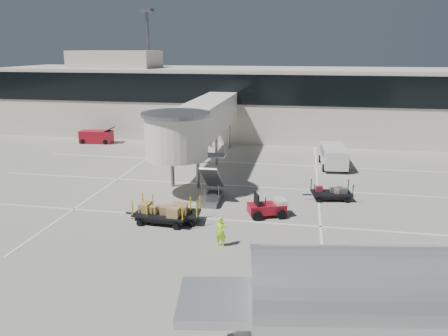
{
  "coord_description": "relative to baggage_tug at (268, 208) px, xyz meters",
  "views": [
    {
      "loc": [
        4.73,
        -22.84,
        10.32
      ],
      "look_at": [
        -0.77,
        6.8,
        2.0
      ],
      "focal_mm": 35.0,
      "sensor_mm": 36.0,
      "label": 1
    }
  ],
  "objects": [
    {
      "name": "baggage_tug",
      "position": [
        0.0,
        0.0,
        0.0
      ],
      "size": [
        2.62,
        2.19,
        1.56
      ],
      "rotation": [
        0.0,
        0.0,
        0.37
      ],
      "color": "maroon",
      "rests_on": "ground"
    },
    {
      "name": "box_cart_near",
      "position": [
        -5.5,
        -1.91,
        0.05
      ],
      "size": [
        3.9,
        1.85,
        1.51
      ],
      "rotation": [
        0.0,
        0.0,
        0.1
      ],
      "color": "black",
      "rests_on": "ground"
    },
    {
      "name": "ground_worker",
      "position": [
        -2.1,
        -4.81,
        0.27
      ],
      "size": [
        0.64,
        0.45,
        1.67
      ],
      "primitive_type": "imported",
      "rotation": [
        0.0,
        0.0,
        -0.1
      ],
      "color": "#93E718",
      "rests_on": "ground"
    },
    {
      "name": "belt_loader",
      "position": [
        -20.78,
        18.6,
        0.13
      ],
      "size": [
        3.9,
        1.78,
        1.83
      ],
      "rotation": [
        0.0,
        0.0,
        0.08
      ],
      "color": "maroon",
      "rests_on": "ground"
    },
    {
      "name": "minivan",
      "position": [
        4.7,
        13.02,
        0.54
      ],
      "size": [
        2.43,
        4.99,
        1.84
      ],
      "rotation": [
        0.0,
        0.0,
        0.07
      ],
      "color": "silver",
      "rests_on": "ground"
    },
    {
      "name": "ground",
      "position": [
        -2.74,
        -3.12,
        -0.57
      ],
      "size": [
        140.0,
        140.0,
        0.0
      ],
      "primitive_type": "plane",
      "color": "#A9A397",
      "rests_on": "ground"
    },
    {
      "name": "box_cart_far",
      "position": [
        -6.23,
        -2.35,
        0.05
      ],
      "size": [
        4.12,
        1.88,
        1.6
      ],
      "rotation": [
        0.0,
        0.0,
        -0.07
      ],
      "color": "black",
      "rests_on": "ground"
    },
    {
      "name": "terminal",
      "position": [
        -3.09,
        26.82,
        3.54
      ],
      "size": [
        64.0,
        12.11,
        15.2
      ],
      "color": "beige",
      "rests_on": "ground"
    },
    {
      "name": "suitcase_cart",
      "position": [
        4.08,
        3.92,
        -0.1
      ],
      "size": [
        3.47,
        1.82,
        1.33
      ],
      "rotation": [
        0.0,
        0.0,
        0.17
      ],
      "color": "black",
      "rests_on": "ground"
    },
    {
      "name": "jet_bridge",
      "position": [
        -6.71,
        9.14,
        3.72
      ],
      "size": [
        5.7,
        20.4,
        6.03
      ],
      "color": "silver",
      "rests_on": "ground"
    },
    {
      "name": "lane_markings",
      "position": [
        -3.4,
        6.21,
        -0.56
      ],
      "size": [
        40.0,
        30.0,
        0.02
      ],
      "color": "white",
      "rests_on": "ground"
    }
  ]
}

